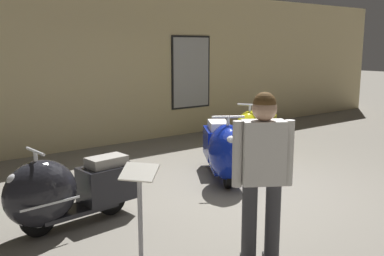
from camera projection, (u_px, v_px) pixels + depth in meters
The scene contains 7 objects.
ground_plane at pixel (238, 191), 6.20m from camera, with size 60.00×60.00×0.00m, color slate.
showroom_back_wall at pixel (104, 68), 8.82m from camera, with size 18.00×0.63×3.21m.
scooter_0 at pixel (63, 191), 4.85m from camera, with size 1.60×0.59×0.96m.
scooter_1 at pixel (224, 150), 6.60m from camera, with size 1.34×1.72×1.06m.
scooter_2 at pixel (254, 132), 8.08m from camera, with size 1.69×1.23×1.02m.
visitor_1 at pixel (263, 169), 3.89m from camera, with size 0.49×0.39×1.64m.
info_stanchion at pixel (140, 226), 3.99m from camera, with size 0.37×0.39×0.98m.
Camera 1 is at (-4.11, -4.33, 2.03)m, focal length 40.76 mm.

